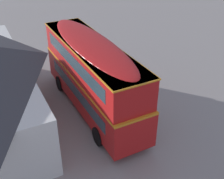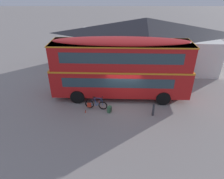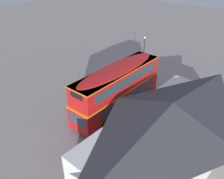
{
  "view_description": "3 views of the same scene",
  "coord_description": "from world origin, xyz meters",
  "px_view_note": "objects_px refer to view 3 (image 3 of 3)",
  "views": [
    {
      "loc": [
        -14.29,
        7.61,
        11.0
      ],
      "look_at": [
        -1.61,
        0.4,
        2.05
      ],
      "focal_mm": 45.56,
      "sensor_mm": 36.0,
      "label": 1
    },
    {
      "loc": [
        -0.84,
        -13.33,
        8.66
      ],
      "look_at": [
        -0.88,
        -0.77,
        1.59
      ],
      "focal_mm": 32.18,
      "sensor_mm": 36.0,
      "label": 2
    },
    {
      "loc": [
        15.44,
        12.56,
        13.66
      ],
      "look_at": [
        -0.92,
        -0.27,
        1.61
      ],
      "focal_mm": 37.32,
      "sensor_mm": 36.0,
      "label": 3
    }
  ],
  "objects_px": {
    "touring_bicycle": "(114,93)",
    "water_bottle_red_squeeze": "(114,91)",
    "backpack_on_ground": "(105,97)",
    "kerb_bollard": "(82,107)",
    "street_lamp": "(144,50)",
    "double_decker_bus": "(118,87)"
  },
  "relations": [
    {
      "from": "water_bottle_red_squeeze",
      "to": "double_decker_bus",
      "type": "bearing_deg",
      "value": 42.71
    },
    {
      "from": "backpack_on_ground",
      "to": "water_bottle_red_squeeze",
      "type": "bearing_deg",
      "value": -177.53
    },
    {
      "from": "kerb_bollard",
      "to": "touring_bicycle",
      "type": "bearing_deg",
      "value": 168.79
    },
    {
      "from": "backpack_on_ground",
      "to": "street_lamp",
      "type": "xyz_separation_m",
      "value": [
        -8.83,
        -0.64,
        2.61
      ]
    },
    {
      "from": "touring_bicycle",
      "to": "street_lamp",
      "type": "bearing_deg",
      "value": -172.06
    },
    {
      "from": "backpack_on_ground",
      "to": "water_bottle_red_squeeze",
      "type": "xyz_separation_m",
      "value": [
        -1.74,
        -0.08,
        -0.18
      ]
    },
    {
      "from": "water_bottle_red_squeeze",
      "to": "backpack_on_ground",
      "type": "bearing_deg",
      "value": 2.47
    },
    {
      "from": "double_decker_bus",
      "to": "water_bottle_red_squeeze",
      "type": "relative_size",
      "value": 48.04
    },
    {
      "from": "double_decker_bus",
      "to": "backpack_on_ground",
      "type": "height_order",
      "value": "double_decker_bus"
    },
    {
      "from": "backpack_on_ground",
      "to": "touring_bicycle",
      "type": "bearing_deg",
      "value": 156.87
    },
    {
      "from": "backpack_on_ground",
      "to": "double_decker_bus",
      "type": "bearing_deg",
      "value": 69.69
    },
    {
      "from": "double_decker_bus",
      "to": "kerb_bollard",
      "type": "xyz_separation_m",
      "value": [
        2.25,
        -2.71,
        -2.15
      ]
    },
    {
      "from": "touring_bicycle",
      "to": "backpack_on_ground",
      "type": "bearing_deg",
      "value": -23.13
    },
    {
      "from": "double_decker_bus",
      "to": "kerb_bollard",
      "type": "bearing_deg",
      "value": -50.25
    },
    {
      "from": "touring_bicycle",
      "to": "water_bottle_red_squeeze",
      "type": "height_order",
      "value": "touring_bicycle"
    },
    {
      "from": "touring_bicycle",
      "to": "kerb_bollard",
      "type": "distance_m",
      "value": 4.24
    },
    {
      "from": "touring_bicycle",
      "to": "water_bottle_red_squeeze",
      "type": "xyz_separation_m",
      "value": [
        -0.69,
        -0.52,
        -0.27
      ]
    },
    {
      "from": "backpack_on_ground",
      "to": "kerb_bollard",
      "type": "xyz_separation_m",
      "value": [
        3.11,
        -0.38,
        0.22
      ]
    },
    {
      "from": "touring_bicycle",
      "to": "kerb_bollard",
      "type": "relative_size",
      "value": 1.74
    },
    {
      "from": "touring_bicycle",
      "to": "backpack_on_ground",
      "type": "relative_size",
      "value": 3.09
    },
    {
      "from": "double_decker_bus",
      "to": "backpack_on_ground",
      "type": "bearing_deg",
      "value": -110.31
    },
    {
      "from": "touring_bicycle",
      "to": "kerb_bollard",
      "type": "bearing_deg",
      "value": -11.21
    }
  ]
}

